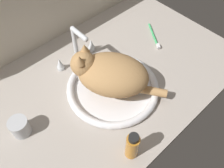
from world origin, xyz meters
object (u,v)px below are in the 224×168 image
Objects in this scene: cat at (107,74)px; toothbrush at (154,36)px; amber_bottle at (132,146)px; sink_basin at (112,88)px; faucet at (76,48)px; metal_jar at (20,127)px.

cat is 2.27× the size of toothbrush.
amber_bottle is (-12.29, -25.59, -3.80)cm from cat.
sink_basin is 8.91cm from cat.
sink_basin is 38.08cm from toothbrush.
amber_bottle is at bearing -118.88° from sink_basin.
cat reaches higher than faucet.
cat is 28.64cm from amber_bottle.
sink_basin is 27.95cm from amber_bottle.
metal_jar is (-36.45, 8.33, 2.23)cm from sink_basin.
toothbrush is (36.88, -13.33, -6.71)cm from faucet.
faucet is at bearing 90.00° from sink_basin.
faucet is 48.75cm from amber_bottle.
faucet is at bearing 74.18° from amber_bottle.
sink_basin is 1.05× the size of cat.
metal_jar is at bearing 169.09° from cat.
cat is 36.69cm from metal_jar.
cat is at bearing -10.91° from metal_jar.
cat is (-1.00, 1.50, 8.73)cm from sink_basin.
amber_bottle is 60.61cm from toothbrush.
faucet reaches higher than amber_bottle.
metal_jar is 0.45× the size of toothbrush.
cat is at bearing 64.35° from amber_bottle.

